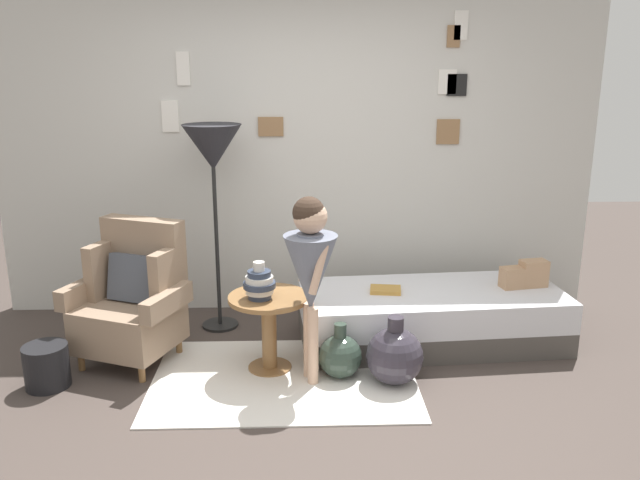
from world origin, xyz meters
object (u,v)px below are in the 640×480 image
(vase_striped, at_px, (259,284))
(person_child, at_px, (310,265))
(demijohn_far, at_px, (395,356))
(magazine_basket, at_px, (47,366))
(armchair, at_px, (133,299))
(demijohn_near, at_px, (340,356))
(side_table, at_px, (269,317))
(book_on_daybed, at_px, (385,290))
(floor_lamp, at_px, (213,154))
(daybed, at_px, (431,316))

(vase_striped, relative_size, person_child, 0.20)
(demijohn_far, height_order, magazine_basket, demijohn_far)
(armchair, distance_m, vase_striped, 0.94)
(vase_striped, bearing_deg, demijohn_near, -8.59)
(side_table, bearing_deg, demijohn_far, -15.10)
(side_table, bearing_deg, magazine_basket, -172.21)
(book_on_daybed, bearing_deg, floor_lamp, 164.05)
(daybed, relative_size, demijohn_near, 5.23)
(side_table, distance_m, demijohn_far, 0.86)
(armchair, bearing_deg, book_on_daybed, 6.01)
(book_on_daybed, distance_m, demijohn_near, 0.69)
(side_table, bearing_deg, vase_striped, -139.53)
(side_table, bearing_deg, book_on_daybed, 25.56)
(armchair, bearing_deg, person_child, -17.50)
(side_table, relative_size, person_child, 0.43)
(side_table, height_order, vase_striped, vase_striped)
(daybed, bearing_deg, person_child, -147.22)
(person_child, distance_m, demijohn_near, 0.68)
(demijohn_near, relative_size, magazine_basket, 1.34)
(side_table, xyz_separation_m, floor_lamp, (-0.42, 0.75, 0.99))
(daybed, distance_m, person_child, 1.22)
(armchair, relative_size, book_on_daybed, 4.41)
(person_child, bearing_deg, demijohn_near, 13.83)
(person_child, bearing_deg, floor_lamp, 126.96)
(demijohn_near, height_order, demijohn_far, demijohn_far)
(vase_striped, xyz_separation_m, demijohn_far, (0.87, -0.17, -0.44))
(book_on_daybed, xyz_separation_m, magazine_basket, (-2.24, -0.59, -0.28))
(demijohn_near, bearing_deg, armchair, 166.60)
(armchair, bearing_deg, daybed, 5.32)
(book_on_daybed, bearing_deg, vase_striped, -153.39)
(demijohn_far, relative_size, magazine_basket, 1.63)
(armchair, xyz_separation_m, person_child, (1.21, -0.38, 0.36))
(armchair, bearing_deg, vase_striped, -16.15)
(daybed, distance_m, book_on_daybed, 0.41)
(daybed, bearing_deg, side_table, -160.87)
(person_child, height_order, demijohn_far, person_child)
(side_table, height_order, demijohn_far, side_table)
(floor_lamp, height_order, magazine_basket, floor_lamp)
(daybed, bearing_deg, armchair, -174.68)
(side_table, height_order, demijohn_near, side_table)
(person_child, xyz_separation_m, magazine_basket, (-1.69, -0.02, -0.65))
(vase_striped, bearing_deg, daybed, 20.25)
(armchair, height_order, vase_striped, armchair)
(daybed, distance_m, magazine_basket, 2.65)
(floor_lamp, xyz_separation_m, book_on_daybed, (1.25, -0.36, -0.95))
(magazine_basket, bearing_deg, book_on_daybed, 14.74)
(floor_lamp, bearing_deg, armchair, -133.49)
(floor_lamp, height_order, book_on_daybed, floor_lamp)
(side_table, xyz_separation_m, demijohn_far, (0.81, -0.22, -0.18))
(side_table, distance_m, person_child, 0.53)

